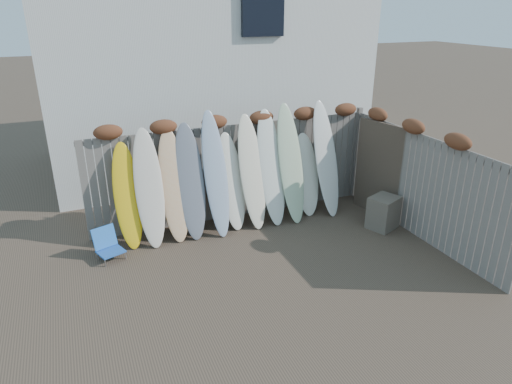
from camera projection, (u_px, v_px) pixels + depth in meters
name	position (u px, v px, depth m)	size (l,w,h in m)	color
ground	(283.00, 270.00, 7.82)	(80.00, 80.00, 0.00)	#493A2D
back_fence	(237.00, 163.00, 9.43)	(6.05, 0.28, 2.24)	slate
right_fence	(421.00, 180.00, 8.66)	(0.28, 4.40, 2.24)	slate
house	(198.00, 45.00, 12.32)	(8.50, 5.50, 6.33)	silver
beach_chair	(108.00, 244.00, 8.13)	(0.55, 0.57, 0.56)	#245AB5
wooden_crate	(383.00, 213.00, 9.21)	(0.57, 0.48, 0.67)	brown
lattice_panel	(381.00, 170.00, 9.57)	(0.06, 1.33, 2.00)	brown
surfboard_0	(127.00, 196.00, 8.38)	(0.49, 0.07, 2.00)	yellow
surfboard_1	(149.00, 189.00, 8.41)	(0.52, 0.07, 2.25)	beige
surfboard_2	(174.00, 186.00, 8.61)	(0.53, 0.07, 2.18)	tan
surfboard_3	(190.00, 182.00, 8.70)	(0.53, 0.07, 2.27)	slate
surfboard_4	(216.00, 174.00, 8.79)	(0.45, 0.07, 2.48)	#94A6C0
surfboard_5	(231.00, 182.00, 9.08)	(0.51, 0.07, 1.98)	white
surfboard_6	(252.00, 172.00, 9.11)	(0.50, 0.07, 2.33)	#F5E8CA
surfboard_7	(271.00, 168.00, 9.26)	(0.53, 0.07, 2.39)	silver
surfboard_8	(291.00, 164.00, 9.35)	(0.52, 0.07, 2.49)	#B3CAA3
surfboard_9	(306.00, 175.00, 9.72)	(0.55, 0.07, 1.79)	silver
surfboard_10	(326.00, 159.00, 9.65)	(0.52, 0.07, 2.48)	silver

